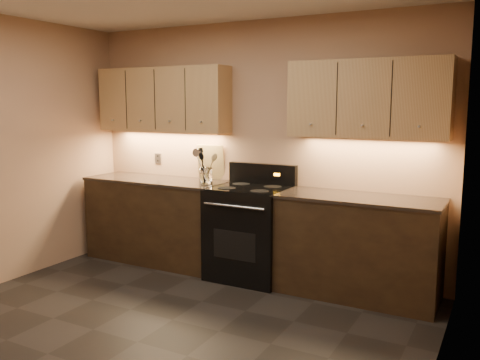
% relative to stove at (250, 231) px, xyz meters
% --- Properties ---
extents(floor, '(4.00, 4.00, 0.00)m').
position_rel_stove_xyz_m(floor, '(-0.08, -1.68, -0.48)').
color(floor, black).
rests_on(floor, ground).
extents(wall_back, '(4.00, 0.04, 2.60)m').
position_rel_stove_xyz_m(wall_back, '(-0.08, 0.32, 0.82)').
color(wall_back, tan).
rests_on(wall_back, ground).
extents(wall_right, '(0.04, 4.00, 2.60)m').
position_rel_stove_xyz_m(wall_right, '(1.92, -1.68, 0.82)').
color(wall_right, tan).
rests_on(wall_right, ground).
extents(counter_left, '(1.62, 0.62, 0.93)m').
position_rel_stove_xyz_m(counter_left, '(-1.18, 0.02, -0.01)').
color(counter_left, black).
rests_on(counter_left, ground).
extents(counter_right, '(1.46, 0.62, 0.93)m').
position_rel_stove_xyz_m(counter_right, '(1.10, 0.02, -0.01)').
color(counter_right, black).
rests_on(counter_right, ground).
extents(stove, '(0.76, 0.68, 1.14)m').
position_rel_stove_xyz_m(stove, '(0.00, 0.00, 0.00)').
color(stove, black).
rests_on(stove, ground).
extents(upper_cab_left, '(1.60, 0.30, 0.70)m').
position_rel_stove_xyz_m(upper_cab_left, '(-1.18, 0.17, 1.32)').
color(upper_cab_left, tan).
rests_on(upper_cab_left, wall_back).
extents(upper_cab_right, '(1.44, 0.30, 0.70)m').
position_rel_stove_xyz_m(upper_cab_right, '(1.10, 0.17, 1.32)').
color(upper_cab_right, tan).
rests_on(upper_cab_right, wall_back).
extents(outlet_plate, '(0.08, 0.01, 0.12)m').
position_rel_stove_xyz_m(outlet_plate, '(-1.38, 0.31, 0.64)').
color(outlet_plate, '#B2B5BA').
rests_on(outlet_plate, wall_back).
extents(utensil_crock, '(0.16, 0.16, 0.17)m').
position_rel_stove_xyz_m(utensil_crock, '(-0.52, -0.01, 0.53)').
color(utensil_crock, white).
rests_on(utensil_crock, counter_left).
extents(cutting_board, '(0.31, 0.13, 0.38)m').
position_rel_stove_xyz_m(cutting_board, '(-0.63, 0.28, 0.64)').
color(cutting_board, '#D2B971').
rests_on(cutting_board, counter_left).
extents(wooden_spoon, '(0.19, 0.11, 0.31)m').
position_rel_stove_xyz_m(wooden_spoon, '(-0.54, -0.02, 0.63)').
color(wooden_spoon, '#D2B971').
rests_on(wooden_spoon, utensil_crock).
extents(black_spoon, '(0.08, 0.12, 0.32)m').
position_rel_stove_xyz_m(black_spoon, '(-0.53, 0.00, 0.62)').
color(black_spoon, black).
rests_on(black_spoon, utensil_crock).
extents(black_turner, '(0.17, 0.13, 0.39)m').
position_rel_stove_xyz_m(black_turner, '(-0.51, -0.03, 0.65)').
color(black_turner, black).
rests_on(black_turner, utensil_crock).
extents(steel_spatula, '(0.20, 0.14, 0.37)m').
position_rel_stove_xyz_m(steel_spatula, '(-0.49, 0.01, 0.64)').
color(steel_spatula, silver).
rests_on(steel_spatula, utensil_crock).
extents(steel_skimmer, '(0.24, 0.11, 0.37)m').
position_rel_stove_xyz_m(steel_skimmer, '(-0.49, -0.03, 0.65)').
color(steel_skimmer, silver).
rests_on(steel_skimmer, utensil_crock).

